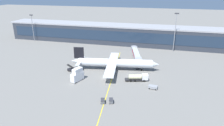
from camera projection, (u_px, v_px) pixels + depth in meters
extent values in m
plane|color=slate|center=(105.00, 77.00, 102.19)|extent=(700.00, 700.00, 0.00)
cube|color=yellow|center=(113.00, 77.00, 103.25)|extent=(10.39, 79.40, 0.01)
cube|color=#2D333D|center=(145.00, 36.00, 156.71)|extent=(216.75, 18.24, 13.34)
cube|color=#1E2D42|center=(144.00, 38.00, 148.15)|extent=(210.24, 0.16, 7.47)
cube|color=#99999E|center=(146.00, 27.00, 154.22)|extent=(221.08, 18.61, 1.00)
cylinder|color=silver|center=(115.00, 63.00, 110.20)|extent=(39.47, 10.34, 4.08)
cylinder|color=silver|center=(115.00, 62.00, 110.07)|extent=(38.67, 10.05, 3.92)
cone|color=silver|center=(155.00, 64.00, 108.29)|extent=(4.65, 4.49, 3.88)
cone|color=silver|center=(75.00, 61.00, 111.99)|extent=(5.39, 4.21, 3.47)
cube|color=black|center=(79.00, 53.00, 110.16)|extent=(5.30, 1.21, 6.13)
cube|color=silver|center=(82.00, 58.00, 115.49)|extent=(3.02, 6.77, 0.24)
cube|color=silver|center=(78.00, 63.00, 107.87)|extent=(3.02, 6.77, 0.24)
cube|color=silver|center=(114.00, 57.00, 120.06)|extent=(7.39, 17.07, 0.40)
cube|color=silver|center=(110.00, 71.00, 100.83)|extent=(7.39, 17.07, 0.40)
cylinder|color=#939399|center=(115.00, 61.00, 117.68)|extent=(3.46, 2.72, 2.25)
cylinder|color=#939399|center=(113.00, 71.00, 104.01)|extent=(3.46, 2.72, 2.25)
cylinder|color=black|center=(142.00, 70.00, 110.08)|extent=(1.05, 0.56, 1.00)
cylinder|color=slate|center=(142.00, 68.00, 109.76)|extent=(0.20, 0.20, 1.79)
cylinder|color=black|center=(111.00, 68.00, 113.29)|extent=(1.05, 0.56, 1.00)
cylinder|color=slate|center=(111.00, 66.00, 112.98)|extent=(0.20, 0.20, 1.79)
cylinder|color=black|center=(110.00, 70.00, 109.86)|extent=(1.05, 0.56, 1.00)
cylinder|color=slate|center=(110.00, 68.00, 109.54)|extent=(0.20, 0.20, 1.79)
cube|color=#B2B7BC|center=(136.00, 54.00, 120.79)|extent=(8.35, 21.74, 2.80)
cube|color=red|center=(136.00, 54.00, 120.79)|extent=(7.60, 18.41, 1.54)
cube|color=#9EA3A8|center=(138.00, 60.00, 110.62)|extent=(4.29, 4.00, 2.94)
cylinder|color=#4C4C51|center=(138.00, 66.00, 111.76)|extent=(0.70, 0.70, 3.74)
cube|color=#262628|center=(138.00, 69.00, 112.35)|extent=(2.19, 2.19, 0.30)
cylinder|color=gray|center=(134.00, 49.00, 130.96)|extent=(3.90, 3.90, 3.08)
cylinder|color=gray|center=(134.00, 54.00, 132.09)|extent=(1.80, 1.80, 3.74)
cube|color=#232326|center=(136.00, 79.00, 98.37)|extent=(10.30, 5.08, 0.50)
cube|color=silver|center=(145.00, 77.00, 97.98)|extent=(3.37, 3.16, 2.50)
cube|color=black|center=(148.00, 76.00, 97.83)|extent=(0.77, 2.26, 1.12)
cylinder|color=beige|center=(135.00, 77.00, 97.90)|extent=(6.37, 3.72, 2.20)
cylinder|color=black|center=(143.00, 79.00, 99.61)|extent=(1.06, 0.60, 1.00)
cylinder|color=black|center=(144.00, 81.00, 97.39)|extent=(1.06, 0.60, 1.00)
cylinder|color=black|center=(135.00, 79.00, 99.57)|extent=(1.06, 0.60, 1.00)
cylinder|color=black|center=(135.00, 81.00, 97.34)|extent=(1.06, 0.60, 1.00)
cylinder|color=black|center=(130.00, 79.00, 99.54)|extent=(1.06, 0.60, 1.00)
cylinder|color=black|center=(131.00, 81.00, 97.32)|extent=(1.06, 0.60, 1.00)
cube|color=black|center=(73.00, 70.00, 108.75)|extent=(6.29, 3.47, 1.10)
cube|color=black|center=(73.00, 68.00, 108.25)|extent=(7.00, 3.17, 2.38)
cylinder|color=black|center=(77.00, 71.00, 108.62)|extent=(0.65, 0.40, 0.60)
cylinder|color=black|center=(75.00, 73.00, 107.25)|extent=(0.65, 0.40, 0.60)
cylinder|color=black|center=(71.00, 70.00, 110.63)|extent=(0.65, 0.40, 0.60)
cylinder|color=black|center=(69.00, 71.00, 109.26)|extent=(0.65, 0.40, 0.60)
cube|color=white|center=(77.00, 77.00, 97.75)|extent=(4.52, 7.24, 3.80)
cube|color=silver|center=(77.00, 70.00, 96.98)|extent=(3.86, 5.59, 2.20)
cylinder|color=black|center=(76.00, 83.00, 95.96)|extent=(0.43, 0.65, 0.60)
cylinder|color=black|center=(72.00, 82.00, 97.12)|extent=(0.43, 0.65, 0.60)
cylinder|color=black|center=(83.00, 79.00, 99.70)|extent=(0.43, 0.65, 0.60)
cylinder|color=black|center=(79.00, 78.00, 100.86)|extent=(0.43, 0.65, 0.60)
cube|color=gray|center=(153.00, 87.00, 90.77)|extent=(4.07, 2.77, 1.10)
cube|color=black|center=(155.00, 87.00, 90.36)|extent=(1.59, 2.23, 0.33)
cylinder|color=black|center=(156.00, 88.00, 91.38)|extent=(0.63, 0.33, 0.60)
cylinder|color=black|center=(155.00, 90.00, 89.59)|extent=(0.63, 0.33, 0.60)
cylinder|color=black|center=(150.00, 87.00, 92.33)|extent=(0.63, 0.33, 0.60)
cylinder|color=black|center=(149.00, 89.00, 90.53)|extent=(0.63, 0.33, 0.60)
cube|color=#595B60|center=(103.00, 101.00, 79.88)|extent=(2.20, 2.93, 1.10)
cube|color=#333338|center=(103.00, 99.00, 79.63)|extent=(2.25, 2.99, 0.10)
cylinder|color=black|center=(101.00, 101.00, 81.01)|extent=(0.22, 0.38, 0.36)
cylinder|color=black|center=(105.00, 101.00, 81.07)|extent=(0.22, 0.38, 0.36)
cylinder|color=black|center=(101.00, 104.00, 79.06)|extent=(0.22, 0.38, 0.36)
cylinder|color=black|center=(105.00, 104.00, 79.12)|extent=(0.22, 0.38, 0.36)
cube|color=#595B60|center=(111.00, 101.00, 80.01)|extent=(2.20, 2.93, 1.10)
cube|color=#333338|center=(111.00, 99.00, 79.76)|extent=(2.25, 2.99, 0.10)
cylinder|color=black|center=(109.00, 101.00, 81.14)|extent=(0.22, 0.38, 0.36)
cylinder|color=black|center=(113.00, 101.00, 81.20)|extent=(0.22, 0.38, 0.36)
cylinder|color=black|center=(109.00, 104.00, 79.19)|extent=(0.22, 0.38, 0.36)
cylinder|color=black|center=(113.00, 103.00, 79.25)|extent=(0.22, 0.38, 0.36)
cylinder|color=gray|center=(33.00, 29.00, 165.54)|extent=(0.44, 0.44, 20.48)
cube|color=#333338|center=(31.00, 15.00, 161.84)|extent=(2.80, 0.50, 0.80)
cylinder|color=gray|center=(175.00, 33.00, 138.81)|extent=(0.44, 0.44, 25.07)
cube|color=#333338|center=(177.00, 13.00, 134.32)|extent=(2.80, 0.50, 0.80)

